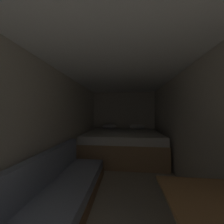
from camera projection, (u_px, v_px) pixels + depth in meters
The scene contains 8 objects.
ground_plane at pixel (121, 186), 2.25m from camera, with size 6.75×6.75×0.00m, color #B2A893.
wall_back at pixel (123, 120), 4.64m from camera, with size 2.36×0.05×2.09m, color beige.
wall_left at pixel (60, 127), 2.39m from camera, with size 0.05×4.75×2.09m, color beige.
wall_right at pixel (188, 129), 2.13m from camera, with size 0.05×4.75×2.09m, color beige.
ceiling_slab at pixel (121, 69), 2.27m from camera, with size 2.36×4.75×0.05m, color white.
bed at pixel (123, 144), 3.70m from camera, with size 2.14×1.76×0.93m.
sofa_left at pixel (52, 202), 1.52m from camera, with size 0.73×2.45×0.75m.
dinette_table at pixel (224, 221), 0.78m from camera, with size 0.66×0.67×0.73m.
Camera 1 is at (0.09, -0.66, 1.31)m, focal length 20.09 mm.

